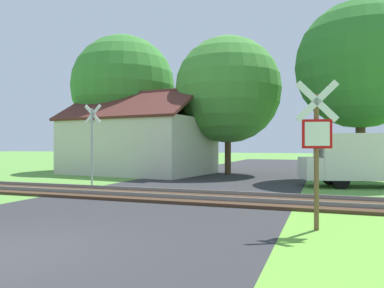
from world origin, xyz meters
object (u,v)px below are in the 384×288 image
(stop_sign_near, at_px, (317,144))
(crossing_sign_far, at_px, (92,139))
(tree_center, at_px, (228,90))
(tree_left, at_px, (123,87))
(tree_right, at_px, (360,65))
(mail_truck, at_px, (366,158))
(house, at_px, (138,144))

(stop_sign_near, distance_m, crossing_sign_far, 11.16)
(tree_center, bearing_deg, tree_left, 172.52)
(stop_sign_near, height_order, tree_right, tree_right)
(tree_center, relative_size, mail_truck, 1.59)
(tree_left, xyz_separation_m, tree_right, (14.92, -3.00, -0.12))
(crossing_sign_far, height_order, mail_truck, crossing_sign_far)
(crossing_sign_far, distance_m, tree_center, 9.48)
(crossing_sign_far, height_order, tree_right, tree_right)
(tree_center, distance_m, mail_truck, 9.41)
(crossing_sign_far, distance_m, house, 6.86)
(crossing_sign_far, xyz_separation_m, tree_right, (11.29, 6.00, 3.64))
(crossing_sign_far, bearing_deg, tree_left, 113.84)
(stop_sign_near, xyz_separation_m, tree_left, (-13.10, 14.88, 4.02))
(crossing_sign_far, xyz_separation_m, tree_left, (-3.62, 8.99, 3.76))
(tree_left, bearing_deg, house, -43.56)
(house, distance_m, tree_center, 6.42)
(mail_truck, bearing_deg, tree_center, 41.08)
(tree_left, relative_size, mail_truck, 1.80)
(stop_sign_near, bearing_deg, tree_center, -80.34)
(stop_sign_near, xyz_separation_m, tree_center, (-5.35, 13.86, 3.30))
(tree_left, bearing_deg, mail_truck, -21.27)
(tree_left, height_order, tree_right, tree_left)
(tree_left, relative_size, tree_center, 1.13)
(house, distance_m, tree_left, 5.15)
(tree_right, bearing_deg, stop_sign_near, -98.70)
(house, relative_size, tree_right, 1.08)
(stop_sign_near, xyz_separation_m, crossing_sign_far, (-9.47, 5.89, 0.26))
(stop_sign_near, height_order, house, house)
(house, bearing_deg, tree_center, 21.04)
(house, xyz_separation_m, mail_truck, (12.52, -3.55, -0.59))
(tree_center, bearing_deg, mail_truck, -33.81)
(tree_left, distance_m, mail_truck, 16.62)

